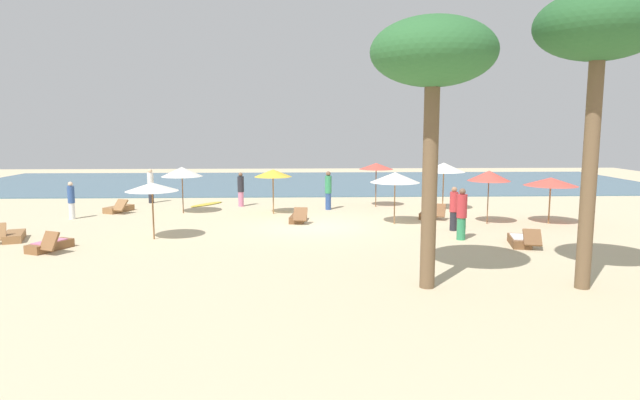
# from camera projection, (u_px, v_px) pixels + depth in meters

# --- Properties ---
(ground_plane) EXTENTS (60.00, 60.00, 0.00)m
(ground_plane) POSITION_uv_depth(u_px,v_px,m) (313.00, 226.00, 22.35)
(ground_plane) COLOR beige
(ocean_water) EXTENTS (48.00, 16.00, 0.06)m
(ocean_water) POSITION_uv_depth(u_px,v_px,m) (308.00, 182.00, 39.18)
(ocean_water) COLOR #476B7F
(ocean_water) RESTS_ON ground_plane
(umbrella_0) EXTENTS (2.06, 2.06, 2.19)m
(umbrella_0) POSITION_uv_depth(u_px,v_px,m) (395.00, 177.00, 22.61)
(umbrella_0) COLOR olive
(umbrella_0) RESTS_ON ground_plane
(umbrella_1) EXTENTS (1.76, 1.76, 2.25)m
(umbrella_1) POSITION_uv_depth(u_px,v_px,m) (489.00, 176.00, 22.65)
(umbrella_1) COLOR brown
(umbrella_1) RESTS_ON ground_plane
(umbrella_2) EXTENTS (2.05, 2.05, 2.31)m
(umbrella_2) POSITION_uv_depth(u_px,v_px,m) (444.00, 167.00, 26.44)
(umbrella_2) COLOR olive
(umbrella_2) RESTS_ON ground_plane
(umbrella_3) EXTENTS (2.17, 2.17, 1.96)m
(umbrella_3) POSITION_uv_depth(u_px,v_px,m) (551.00, 182.00, 22.72)
(umbrella_3) COLOR olive
(umbrella_3) RESTS_ON ground_plane
(umbrella_4) EXTENTS (1.92, 1.92, 2.19)m
(umbrella_4) POSITION_uv_depth(u_px,v_px,m) (182.00, 172.00, 25.40)
(umbrella_4) COLOR brown
(umbrella_4) RESTS_ON ground_plane
(umbrella_5) EXTENTS (1.74, 1.74, 2.09)m
(umbrella_5) POSITION_uv_depth(u_px,v_px,m) (273.00, 173.00, 25.23)
(umbrella_5) COLOR olive
(umbrella_5) RESTS_ON ground_plane
(umbrella_6) EXTENTS (1.89, 1.89, 2.08)m
(umbrella_6) POSITION_uv_depth(u_px,v_px,m) (152.00, 187.00, 19.57)
(umbrella_6) COLOR brown
(umbrella_6) RESTS_ON ground_plane
(umbrella_7) EXTENTS (1.72, 1.72, 2.23)m
(umbrella_7) POSITION_uv_depth(u_px,v_px,m) (376.00, 166.00, 27.41)
(umbrella_7) COLOR brown
(umbrella_7) RESTS_ON ground_plane
(lounger_0) EXTENTS (1.21, 1.77, 0.71)m
(lounger_0) POSITION_uv_depth(u_px,v_px,m) (430.00, 214.00, 24.35)
(lounger_0) COLOR brown
(lounger_0) RESTS_ON ground_plane
(lounger_1) EXTENTS (0.80, 1.74, 0.70)m
(lounger_1) POSITION_uv_depth(u_px,v_px,m) (298.00, 218.00, 23.40)
(lounger_1) COLOR brown
(lounger_1) RESTS_ON ground_plane
(lounger_2) EXTENTS (1.12, 1.75, 0.73)m
(lounger_2) POSITION_uv_depth(u_px,v_px,m) (13.00, 236.00, 19.56)
(lounger_2) COLOR olive
(lounger_2) RESTS_ON ground_plane
(lounger_3) EXTENTS (1.23, 1.79, 0.68)m
(lounger_3) POSITION_uv_depth(u_px,v_px,m) (119.00, 209.00, 25.99)
(lounger_3) COLOR olive
(lounger_3) RESTS_ON ground_plane
(lounger_4) EXTENTS (0.95, 1.79, 0.67)m
(lounger_4) POSITION_uv_depth(u_px,v_px,m) (520.00, 241.00, 18.76)
(lounger_4) COLOR brown
(lounger_4) RESTS_ON ground_plane
(lounger_5) EXTENTS (1.22, 1.73, 0.74)m
(lounger_5) POSITION_uv_depth(u_px,v_px,m) (50.00, 245.00, 18.02)
(lounger_5) COLOR brown
(lounger_5) RESTS_ON ground_plane
(person_0) EXTENTS (0.33, 0.33, 1.89)m
(person_0) POSITION_uv_depth(u_px,v_px,m) (328.00, 190.00, 26.63)
(person_0) COLOR #2D4C8C
(person_0) RESTS_ON ground_plane
(person_1) EXTENTS (0.33, 0.33, 1.66)m
(person_1) POSITION_uv_depth(u_px,v_px,m) (71.00, 200.00, 23.98)
(person_1) COLOR white
(person_1) RESTS_ON ground_plane
(person_2) EXTENTS (0.43, 0.43, 1.74)m
(person_2) POSITION_uv_depth(u_px,v_px,m) (454.00, 208.00, 21.33)
(person_2) COLOR #26262D
(person_2) RESTS_ON ground_plane
(person_3) EXTENTS (0.52, 0.52, 1.88)m
(person_3) POSITION_uv_depth(u_px,v_px,m) (462.00, 214.00, 19.61)
(person_3) COLOR #338C59
(person_3) RESTS_ON ground_plane
(person_4) EXTENTS (0.45, 0.45, 1.83)m
(person_4) POSITION_uv_depth(u_px,v_px,m) (151.00, 186.00, 28.93)
(person_4) COLOR #26262D
(person_4) RESTS_ON ground_plane
(person_5) EXTENTS (0.44, 0.44, 1.74)m
(person_5) POSITION_uv_depth(u_px,v_px,m) (241.00, 189.00, 27.70)
(person_5) COLOR #D17299
(person_5) RESTS_ON ground_plane
(palm_0) EXTENTS (3.06, 3.06, 7.34)m
(palm_0) POSITION_uv_depth(u_px,v_px,m) (599.00, 33.00, 13.03)
(palm_0) COLOR brown
(palm_0) RESTS_ON ground_plane
(palm_3) EXTENTS (3.07, 3.07, 6.73)m
(palm_3) POSITION_uv_depth(u_px,v_px,m) (433.00, 58.00, 13.17)
(palm_3) COLOR brown
(palm_3) RESTS_ON ground_plane
(surfboard) EXTENTS (1.71, 2.17, 0.07)m
(surfboard) POSITION_uv_depth(u_px,v_px,m) (207.00, 204.00, 28.36)
(surfboard) COLOR gold
(surfboard) RESTS_ON ground_plane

